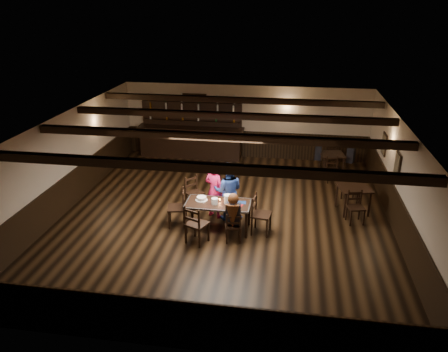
# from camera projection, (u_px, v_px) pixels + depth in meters

# --- Properties ---
(ground) EXTENTS (10.00, 10.00, 0.00)m
(ground) POSITION_uv_depth(u_px,v_px,m) (224.00, 216.00, 12.10)
(ground) COLOR black
(ground) RESTS_ON ground
(room_shell) EXTENTS (9.02, 10.02, 2.71)m
(room_shell) POSITION_uv_depth(u_px,v_px,m) (225.00, 156.00, 11.47)
(room_shell) COLOR beige
(room_shell) RESTS_ON ground
(dining_table) EXTENTS (1.66, 0.84, 0.75)m
(dining_table) POSITION_uv_depth(u_px,v_px,m) (218.00, 205.00, 11.18)
(dining_table) COLOR black
(dining_table) RESTS_ON ground
(chair_near_left) EXTENTS (0.62, 0.61, 1.02)m
(chair_near_left) POSITION_uv_depth(u_px,v_px,m) (195.00, 222.00, 10.52)
(chair_near_left) COLOR black
(chair_near_left) RESTS_ON ground
(chair_near_right) EXTENTS (0.44, 0.43, 0.81)m
(chair_near_right) POSITION_uv_depth(u_px,v_px,m) (233.00, 225.00, 10.64)
(chair_near_right) COLOR black
(chair_near_right) RESTS_ON ground
(chair_end_left) EXTENTS (0.55, 0.56, 1.02)m
(chair_end_left) POSITION_uv_depth(u_px,v_px,m) (180.00, 205.00, 11.41)
(chair_end_left) COLOR black
(chair_end_left) RESTS_ON ground
(chair_end_right) EXTENTS (0.53, 0.55, 1.03)m
(chair_end_right) POSITION_uv_depth(u_px,v_px,m) (258.00, 211.00, 11.05)
(chair_end_right) COLOR black
(chair_end_right) RESTS_ON ground
(chair_far_pushed) EXTENTS (0.61, 0.61, 0.94)m
(chair_far_pushed) POSITION_uv_depth(u_px,v_px,m) (193.00, 190.00, 12.42)
(chair_far_pushed) COLOR black
(chair_far_pushed) RESTS_ON ground
(woman_pink) EXTENTS (0.67, 0.57, 1.55)m
(woman_pink) POSITION_uv_depth(u_px,v_px,m) (214.00, 190.00, 11.82)
(woman_pink) COLOR #FC2264
(woman_pink) RESTS_ON ground
(man_blue) EXTENTS (0.83, 0.66, 1.63)m
(man_blue) POSITION_uv_depth(u_px,v_px,m) (228.00, 191.00, 11.68)
(man_blue) COLOR navy
(man_blue) RESTS_ON ground
(seated_person) EXTENTS (0.35, 0.53, 0.86)m
(seated_person) POSITION_uv_depth(u_px,v_px,m) (233.00, 210.00, 10.54)
(seated_person) COLOR black
(seated_person) RESTS_ON ground
(cake) EXTENTS (0.31, 0.31, 0.10)m
(cake) POSITION_uv_depth(u_px,v_px,m) (202.00, 199.00, 11.29)
(cake) COLOR white
(cake) RESTS_ON dining_table
(plate_stack_a) EXTENTS (0.16, 0.16, 0.16)m
(plate_stack_a) POSITION_uv_depth(u_px,v_px,m) (215.00, 201.00, 11.07)
(plate_stack_a) COLOR white
(plate_stack_a) RESTS_ON dining_table
(plate_stack_b) EXTENTS (0.19, 0.19, 0.23)m
(plate_stack_b) POSITION_uv_depth(u_px,v_px,m) (228.00, 199.00, 11.11)
(plate_stack_b) COLOR white
(plate_stack_b) RESTS_ON dining_table
(tea_light) EXTENTS (0.06, 0.06, 0.06)m
(tea_light) POSITION_uv_depth(u_px,v_px,m) (220.00, 200.00, 11.24)
(tea_light) COLOR #A5A8AD
(tea_light) RESTS_ON dining_table
(salt_shaker) EXTENTS (0.04, 0.04, 0.10)m
(salt_shaker) POSITION_uv_depth(u_px,v_px,m) (231.00, 203.00, 11.03)
(salt_shaker) COLOR silver
(salt_shaker) RESTS_ON dining_table
(pepper_shaker) EXTENTS (0.04, 0.04, 0.10)m
(pepper_shaker) POSITION_uv_depth(u_px,v_px,m) (233.00, 203.00, 11.02)
(pepper_shaker) COLOR #A5A8AD
(pepper_shaker) RESTS_ON dining_table
(drink_glass) EXTENTS (0.08, 0.08, 0.12)m
(drink_glass) POSITION_uv_depth(u_px,v_px,m) (231.00, 199.00, 11.22)
(drink_glass) COLOR silver
(drink_glass) RESTS_ON dining_table
(menu_red) EXTENTS (0.31, 0.24, 0.00)m
(menu_red) POSITION_uv_depth(u_px,v_px,m) (237.00, 205.00, 11.03)
(menu_red) COLOR maroon
(menu_red) RESTS_ON dining_table
(menu_blue) EXTENTS (0.29, 0.21, 0.00)m
(menu_blue) POSITION_uv_depth(u_px,v_px,m) (241.00, 203.00, 11.17)
(menu_blue) COLOR #0E2249
(menu_blue) RESTS_ON dining_table
(bar_counter) EXTENTS (3.98, 0.70, 2.20)m
(bar_counter) POSITION_uv_depth(u_px,v_px,m) (191.00, 138.00, 16.42)
(bar_counter) COLOR black
(bar_counter) RESTS_ON ground
(back_table_a) EXTENTS (1.01, 1.01, 0.75)m
(back_table_a) POSITION_uv_depth(u_px,v_px,m) (354.00, 190.00, 12.13)
(back_table_a) COLOR black
(back_table_a) RESTS_ON ground
(back_table_b) EXTENTS (0.90, 0.90, 0.75)m
(back_table_b) POSITION_uv_depth(u_px,v_px,m) (332.00, 157.00, 14.71)
(back_table_b) COLOR black
(back_table_b) RESTS_ON ground
(bg_patron_left) EXTENTS (0.24, 0.36, 0.72)m
(bg_patron_left) POSITION_uv_depth(u_px,v_px,m) (318.00, 149.00, 14.88)
(bg_patron_left) COLOR black
(bg_patron_left) RESTS_ON ground
(bg_patron_right) EXTENTS (0.33, 0.42, 0.76)m
(bg_patron_right) POSITION_uv_depth(u_px,v_px,m) (351.00, 151.00, 14.62)
(bg_patron_right) COLOR black
(bg_patron_right) RESTS_ON ground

